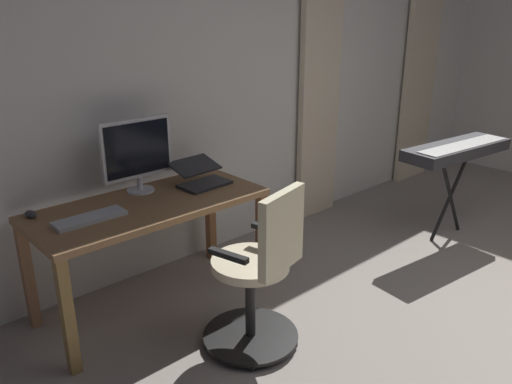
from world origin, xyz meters
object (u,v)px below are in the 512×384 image
Objects in this scene: office_chair at (259,276)px; piano_keyboard at (457,151)px; computer_keyboard at (90,218)px; desk at (150,216)px; laptop at (201,177)px; computer_monitor at (137,151)px; computer_mouse at (31,214)px.

office_chair is 0.91× the size of piano_keyboard.
office_chair is 1.01m from computer_keyboard.
desk is 0.41m from computer_keyboard.
desk is 4.19× the size of laptop.
computer_monitor is 0.58m from computer_keyboard.
computer_keyboard reaches higher than desk.
computer_keyboard is at bearing 4.07° from desk.
computer_mouse is (0.62, -0.25, 0.11)m from desk.
office_chair reaches higher than computer_mouse.
piano_keyboard is at bearing 165.80° from computer_keyboard.
computer_monitor is at bearing 84.55° from office_chair.
computer_monitor is 1.20× the size of computer_keyboard.
computer_monitor is (0.15, -0.99, 0.54)m from office_chair.
piano_keyboard is at bearing 162.99° from desk.
office_chair is 1.36m from computer_mouse.
laptop is (-0.44, -0.05, 0.14)m from desk.
computer_mouse is at bearing -11.59° from piano_keyboard.
computer_monitor is at bearing -152.63° from computer_keyboard.
computer_keyboard is (0.61, -0.76, 0.28)m from office_chair.
laptop is (-0.37, 0.16, -0.22)m from computer_monitor.
office_chair is at bearing 7.42° from piano_keyboard.
desk is 1.35× the size of piano_keyboard.
laptop is 2.14m from piano_keyboard.
desk is 14.48× the size of computer_mouse.
office_chair is 9.78× the size of computer_mouse.
desk is 0.47m from laptop.
office_chair is (-0.21, 0.78, -0.17)m from desk.
computer_keyboard is 4.04× the size of computer_mouse.
laptop is 0.32× the size of piano_keyboard.
office_chair is 0.92m from laptop.
laptop reaches higher than desk.
piano_keyboard is at bearing 162.07° from computer_mouse.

